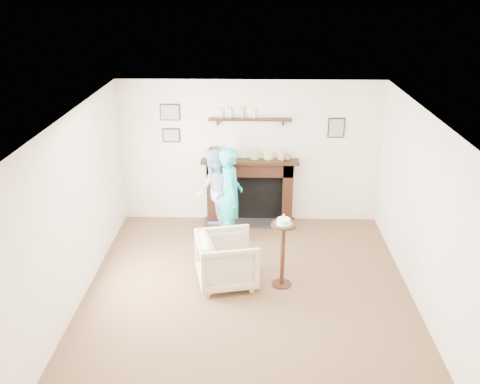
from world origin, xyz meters
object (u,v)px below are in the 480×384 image
armchair (227,283)px  man (215,233)px  pedestal_table (283,242)px  woman (231,240)px

armchair → man: 1.61m
man → pedestal_table: pedestal_table is taller
pedestal_table → man: bearing=123.3°
woman → pedestal_table: bearing=-157.4°
armchair → man: size_ratio=0.55×
armchair → pedestal_table: bearing=-104.2°
armchair → pedestal_table: size_ratio=0.74×
armchair → man: (-0.28, 1.58, 0.00)m
armchair → woman: bearing=-12.1°
armchair → woman: 1.34m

